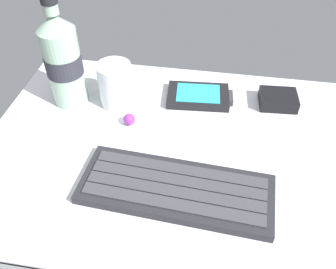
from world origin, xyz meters
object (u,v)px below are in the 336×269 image
Objects in this scene: water_bottle at (63,60)px; trackball_mouse at (129,119)px; handheld_device at (199,96)px; juice_cup at (116,86)px; keyboard at (176,189)px; charger_block at (278,100)px.

trackball_mouse is (12.92, -5.07, -7.91)cm from water_bottle.
water_bottle is at bearing -170.13° from handheld_device.
water_bottle is (-9.10, -0.68, 5.10)cm from juice_cup.
handheld_device is 0.63× the size of water_bottle.
handheld_device is 6.00× the size of trackball_mouse.
keyboard is 13.46× the size of trackball_mouse.
keyboard is at bearing -38.86° from water_bottle.
charger_block reaches higher than keyboard.
keyboard is 29.08cm from charger_block.
water_bottle is 15.97cm from trackball_mouse.
handheld_device is 26.38cm from water_bottle.
water_bottle is (-24.68, -4.29, 8.28)cm from handheld_device.
trackball_mouse is at bearing -56.40° from juice_cup.
water_bottle reaches higher than handheld_device.
charger_block is at bearing 8.10° from juice_cup.
juice_cup reaches higher than trackball_mouse.
juice_cup is 1.21× the size of charger_block.
water_bottle reaches higher than charger_block.
water_bottle reaches higher than juice_cup.
keyboard is 24.65cm from juice_cup.
handheld_device is at bearing 13.07° from juice_cup.
trackball_mouse reaches higher than keyboard.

